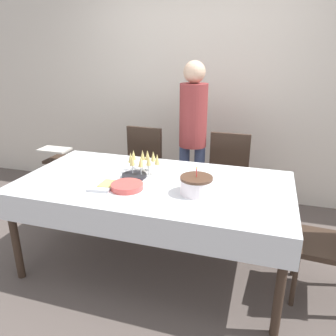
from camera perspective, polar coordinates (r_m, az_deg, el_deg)
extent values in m
plane|color=#564C47|center=(2.94, -2.26, -16.29)|extent=(12.00, 12.00, 0.00)
cube|color=silver|center=(3.96, 5.47, 14.21)|extent=(8.00, 0.05, 2.70)
cube|color=white|center=(2.57, -2.49, -2.67)|extent=(2.08, 1.08, 0.03)
cube|color=white|center=(2.61, -2.46, -4.49)|extent=(2.11, 1.11, 0.21)
cylinder|color=#38281E|center=(2.86, -25.10, -10.83)|extent=(0.06, 0.06, 0.74)
cylinder|color=#38281E|center=(2.23, 18.94, -19.16)|extent=(0.06, 0.06, 0.74)
cylinder|color=#38281E|center=(3.52, -14.96, -3.67)|extent=(0.06, 0.06, 0.74)
cylinder|color=#38281E|center=(3.04, 18.70, -7.98)|extent=(0.06, 0.06, 0.74)
cube|color=#38281E|center=(3.53, -5.32, -1.84)|extent=(0.45, 0.45, 0.04)
cube|color=#38281E|center=(3.60, -4.13, 3.21)|extent=(0.40, 0.06, 0.50)
cylinder|color=#38281E|center=(3.40, -3.77, -6.85)|extent=(0.04, 0.04, 0.41)
cylinder|color=#38281E|center=(3.55, -9.10, -5.86)|extent=(0.04, 0.04, 0.41)
cylinder|color=#38281E|center=(3.70, -1.48, -4.51)|extent=(0.04, 0.04, 0.41)
cylinder|color=#38281E|center=(3.84, -6.47, -3.70)|extent=(0.04, 0.04, 0.41)
cube|color=#38281E|center=(3.31, 9.91, -3.59)|extent=(0.42, 0.42, 0.04)
cube|color=#38281E|center=(3.39, 10.63, 1.84)|extent=(0.40, 0.04, 0.50)
cylinder|color=#38281E|center=(3.23, 12.41, -8.86)|extent=(0.04, 0.04, 0.41)
cylinder|color=#38281E|center=(3.27, 6.08, -8.11)|extent=(0.04, 0.04, 0.41)
cylinder|color=#38281E|center=(3.55, 12.99, -6.15)|extent=(0.04, 0.04, 0.41)
cylinder|color=#38281E|center=(3.59, 7.24, -5.51)|extent=(0.04, 0.04, 0.41)
cube|color=#38281E|center=(2.63, 25.84, -11.98)|extent=(0.45, 0.45, 0.04)
cylinder|color=#38281E|center=(2.59, 21.14, -17.87)|extent=(0.04, 0.04, 0.41)
cylinder|color=#38281E|center=(2.89, 21.32, -13.63)|extent=(0.04, 0.04, 0.41)
cylinder|color=white|center=(2.35, 4.93, -3.19)|extent=(0.23, 0.23, 0.11)
cylinder|color=#4C3323|center=(2.32, 4.98, -1.75)|extent=(0.23, 0.23, 0.02)
cylinder|color=#E53F3F|center=(2.31, 5.01, -0.85)|extent=(0.01, 0.01, 0.06)
sphere|color=#F9CC4C|center=(2.29, 5.03, 0.03)|extent=(0.01, 0.01, 0.01)
cylinder|color=silver|center=(2.74, -4.22, -0.86)|extent=(0.32, 0.32, 0.01)
cylinder|color=silver|center=(2.69, -1.87, -1.09)|extent=(0.05, 0.05, 0.00)
cylinder|color=silver|center=(2.67, -1.88, -0.20)|extent=(0.01, 0.01, 0.08)
cone|color=#E0CC72|center=(2.65, -1.90, 1.52)|extent=(0.04, 0.04, 0.08)
cylinder|color=silver|center=(2.77, -2.54, -0.45)|extent=(0.05, 0.05, 0.00)
cylinder|color=silver|center=(2.76, -2.56, 0.41)|extent=(0.01, 0.01, 0.08)
cone|color=#E0CC72|center=(2.73, -2.58, 2.09)|extent=(0.04, 0.04, 0.08)
cylinder|color=silver|center=(2.80, -3.54, -0.25)|extent=(0.05, 0.05, 0.00)
cylinder|color=silver|center=(2.79, -3.56, 0.61)|extent=(0.01, 0.01, 0.08)
cone|color=#E0CC72|center=(2.76, -3.60, 2.28)|extent=(0.04, 0.04, 0.08)
cylinder|color=silver|center=(2.81, -4.39, -0.22)|extent=(0.05, 0.05, 0.00)
cylinder|color=silver|center=(2.79, -4.41, 0.64)|extent=(0.01, 0.01, 0.08)
cone|color=#E0CC72|center=(2.77, -4.46, 2.30)|extent=(0.04, 0.04, 0.08)
cylinder|color=silver|center=(2.82, -5.95, -0.20)|extent=(0.05, 0.05, 0.00)
cylinder|color=silver|center=(2.80, -5.98, 0.66)|extent=(0.01, 0.01, 0.08)
cone|color=#E0CC72|center=(2.78, -6.04, 2.31)|extent=(0.04, 0.04, 0.08)
cylinder|color=silver|center=(2.75, -6.43, -0.72)|extent=(0.05, 0.05, 0.00)
cylinder|color=silver|center=(2.74, -6.47, 0.15)|extent=(0.01, 0.01, 0.08)
cone|color=#E0CC72|center=(2.71, -6.54, 1.84)|extent=(0.04, 0.04, 0.08)
cylinder|color=silver|center=(2.68, -6.15, -1.26)|extent=(0.05, 0.05, 0.00)
cylinder|color=silver|center=(2.67, -6.18, -0.37)|extent=(0.01, 0.01, 0.08)
cone|color=#E0CC72|center=(2.64, -6.25, 1.36)|extent=(0.04, 0.04, 0.08)
cylinder|color=silver|center=(2.65, -4.69, -1.51)|extent=(0.05, 0.05, 0.00)
cylinder|color=silver|center=(2.63, -4.71, -0.61)|extent=(0.01, 0.01, 0.08)
cone|color=#E0CC72|center=(2.60, -4.77, 1.15)|extent=(0.04, 0.04, 0.08)
cylinder|color=silver|center=(2.67, -3.33, -1.25)|extent=(0.05, 0.05, 0.00)
cylinder|color=silver|center=(2.66, -3.35, -0.36)|extent=(0.01, 0.01, 0.08)
cone|color=#E0CC72|center=(2.63, -3.39, 1.38)|extent=(0.04, 0.04, 0.08)
cylinder|color=#CC4C47|center=(2.45, -7.13, -3.55)|extent=(0.24, 0.24, 0.01)
cylinder|color=#CC4C47|center=(2.44, -7.14, -3.40)|extent=(0.24, 0.24, 0.01)
cylinder|color=#CC4C47|center=(2.44, -7.15, -3.25)|extent=(0.24, 0.24, 0.01)
cylinder|color=#CC4C47|center=(2.44, -7.15, -3.10)|extent=(0.24, 0.24, 0.01)
cylinder|color=#CC4C47|center=(2.44, -7.16, -2.95)|extent=(0.24, 0.24, 0.01)
cylinder|color=#CC4C47|center=(2.43, -7.17, -2.80)|extent=(0.24, 0.24, 0.01)
cylinder|color=black|center=(2.66, -5.88, -1.58)|extent=(0.20, 0.20, 0.01)
cylinder|color=black|center=(2.65, -5.89, -1.44)|extent=(0.20, 0.20, 0.01)
cylinder|color=black|center=(2.65, -5.89, -1.30)|extent=(0.20, 0.20, 0.01)
cylinder|color=black|center=(2.65, -5.90, -1.16)|extent=(0.20, 0.20, 0.01)
cube|color=silver|center=(2.20, 3.75, -6.26)|extent=(0.29, 0.12, 0.00)
cube|color=silver|center=(2.44, -12.04, -3.75)|extent=(0.18, 0.08, 0.02)
cube|color=#E0D166|center=(2.54, -10.00, -2.76)|extent=(0.15, 0.15, 0.01)
cylinder|color=#3F4C72|center=(3.56, 2.87, -2.17)|extent=(0.11, 0.11, 0.80)
cylinder|color=#3F4C72|center=(3.53, 5.39, -2.45)|extent=(0.11, 0.11, 0.80)
cylinder|color=maroon|center=(3.34, 4.43, 9.08)|extent=(0.28, 0.28, 0.63)
sphere|color=#D8B293|center=(3.29, 4.63, 16.34)|extent=(0.22, 0.22, 0.22)
cube|color=#38281E|center=(3.94, -18.09, 1.38)|extent=(0.30, 0.30, 0.03)
cube|color=silver|center=(3.82, -19.17, 3.05)|extent=(0.33, 0.20, 0.02)
cylinder|color=#38281E|center=(4.02, -19.84, -2.79)|extent=(0.03, 0.03, 0.54)
cylinder|color=#38281E|center=(3.90, -17.23, -3.20)|extent=(0.03, 0.03, 0.54)
cylinder|color=#38281E|center=(4.18, -18.08, -1.70)|extent=(0.03, 0.03, 0.54)
cylinder|color=#38281E|center=(4.06, -15.53, -2.06)|extent=(0.03, 0.03, 0.54)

